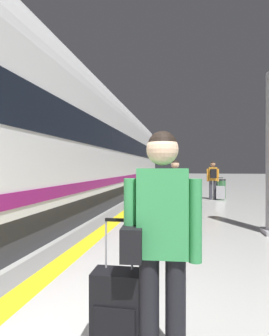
{
  "coord_description": "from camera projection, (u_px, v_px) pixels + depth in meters",
  "views": [
    {
      "loc": [
        0.93,
        -1.32,
        1.5
      ],
      "look_at": [
        -0.27,
        5.13,
        1.47
      ],
      "focal_mm": 28.91,
      "sensor_mm": 36.0,
      "label": 1
    }
  ],
  "objects": [
    {
      "name": "waste_bin",
      "position": [
        221.0,
        189.0,
        12.97
      ],
      "size": [
        0.46,
        0.46,
        0.91
      ],
      "color": "#2D6638",
      "rests_on": "ground"
    },
    {
      "name": "traveller_foreground",
      "position": [
        160.0,
        235.0,
        1.92
      ],
      "size": [
        0.56,
        0.31,
        1.76
      ],
      "color": "black",
      "rests_on": "ground"
    },
    {
      "name": "high_speed_train",
      "position": [
        73.0,
        139.0,
        9.77
      ],
      "size": [
        2.94,
        29.55,
        4.97
      ],
      "color": "#38383D",
      "rests_on": "ground"
    },
    {
      "name": "safety_line_strip",
      "position": [
        139.0,
        202.0,
        11.49
      ],
      "size": [
        0.36,
        80.0,
        0.01
      ],
      "primitive_type": "cube",
      "color": "yellow",
      "rests_on": "ground"
    },
    {
      "name": "passenger_near",
      "position": [
        175.0,
        186.0,
        7.2
      ],
      "size": [
        0.5,
        0.4,
        1.69
      ],
      "color": "brown",
      "rests_on": "ground"
    },
    {
      "name": "tactile_edge_band",
      "position": [
        132.0,
        202.0,
        11.54
      ],
      "size": [
        0.59,
        80.0,
        0.01
      ],
      "primitive_type": "cube",
      "color": "slate",
      "rests_on": "ground"
    },
    {
      "name": "rolling_suitcase_foreground",
      "position": [
        117.0,
        313.0,
        2.06
      ],
      "size": [
        0.38,
        0.24,
        1.1
      ],
      "color": "black",
      "rests_on": "ground"
    },
    {
      "name": "passenger_mid",
      "position": [
        213.0,
        177.0,
        12.35
      ],
      "size": [
        0.55,
        0.35,
        1.75
      ],
      "color": "#383842",
      "rests_on": "ground"
    },
    {
      "name": "suitcase_near",
      "position": [
        187.0,
        211.0,
        7.0
      ],
      "size": [
        0.42,
        0.32,
        1.03
      ],
      "color": "#A51E1E",
      "rests_on": "ground"
    },
    {
      "name": "suitcase_mid",
      "position": [
        221.0,
        192.0,
        12.18
      ],
      "size": [
        0.4,
        0.26,
        1.02
      ],
      "color": "#9E9EA3",
      "rests_on": "ground"
    }
  ]
}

